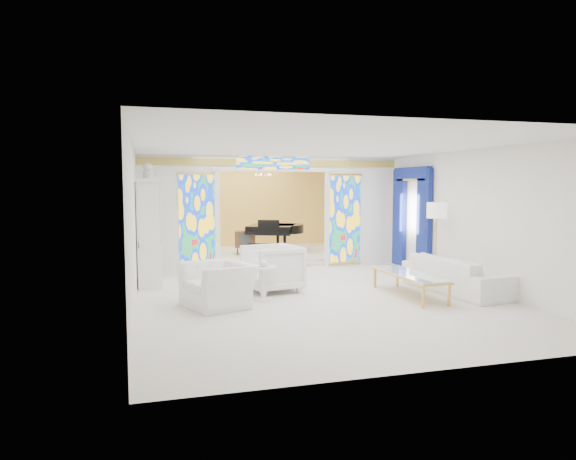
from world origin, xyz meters
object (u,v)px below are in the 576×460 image
object	(u,v)px
sofa	(456,275)
grand_piano	(276,229)
armchair_right	(272,268)
armchair_left	(218,285)
tv_console	(245,239)
coffee_table	(409,275)
china_cabinet	(149,233)

from	to	relation	value
sofa	grand_piano	xyz separation A→B (m)	(-2.36, 6.03, 0.50)
armchair_right	grand_piano	distance (m)	5.12
armchair_left	tv_console	world-z (taller)	tv_console
grand_piano	tv_console	distance (m)	1.11
armchair_right	armchair_left	bearing A→B (deg)	-63.05
armchair_right	coffee_table	bearing A→B (deg)	52.33
armchair_right	grand_piano	world-z (taller)	grand_piano
armchair_right	grand_piano	size ratio (longest dim) A/B	0.41
armchair_right	coffee_table	distance (m)	2.82
china_cabinet	sofa	bearing A→B (deg)	-23.23
armchair_right	sofa	world-z (taller)	armchair_right
sofa	coffee_table	bearing A→B (deg)	89.64
armchair_left	armchair_right	size ratio (longest dim) A/B	1.14
armchair_left	tv_console	bearing A→B (deg)	144.69
armchair_left	armchair_right	bearing A→B (deg)	109.38
armchair_right	grand_piano	xyz separation A→B (m)	(1.34, 4.92, 0.38)
armchair_left	sofa	size ratio (longest dim) A/B	0.49
china_cabinet	grand_piano	xyz separation A→B (m)	(3.81, 3.38, -0.30)
sofa	grand_piano	size ratio (longest dim) A/B	0.96
sofa	tv_console	world-z (taller)	tv_console
china_cabinet	armchair_right	world-z (taller)	china_cabinet
coffee_table	grand_piano	bearing A→B (deg)	101.03
armchair_left	grand_piano	distance (m)	6.53
armchair_right	coffee_table	xyz separation A→B (m)	(2.54, -1.22, -0.06)
armchair_left	grand_piano	xyz separation A→B (m)	(2.62, 5.96, 0.47)
tv_console	grand_piano	bearing A→B (deg)	29.57
sofa	china_cabinet	bearing A→B (deg)	60.89
coffee_table	tv_console	xyz separation A→B (m)	(-2.23, 5.83, 0.20)
sofa	tv_console	distance (m)	6.65
grand_piano	tv_console	world-z (taller)	grand_piano
armchair_left	coffee_table	bearing A→B (deg)	67.63
china_cabinet	coffee_table	world-z (taller)	china_cabinet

